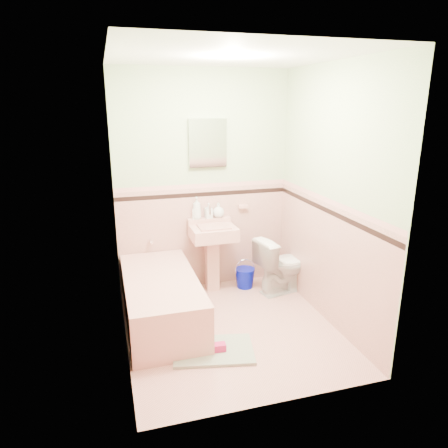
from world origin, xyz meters
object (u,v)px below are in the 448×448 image
object	(u,v)px
soap_bottle_mid	(209,211)
toilet	(283,264)
bathtub	(161,301)
medicine_cabinet	(208,143)
soap_bottle_left	(197,208)
sink	(213,260)
shoe	(216,347)
soap_bottle_right	(218,210)
bucket	(245,278)

from	to	relation	value
soap_bottle_mid	toilet	size ratio (longest dim) A/B	0.27
bathtub	medicine_cabinet	xyz separation A→B (m)	(0.68, 0.74, 1.47)
soap_bottle_left	soap_bottle_mid	xyz separation A→B (m)	(0.14, 0.00, -0.04)
bathtub	soap_bottle_left	xyz separation A→B (m)	(0.54, 0.71, 0.75)
sink	shoe	xyz separation A→B (m)	(-0.30, -1.23, -0.34)
sink	soap_bottle_right	size ratio (longest dim) A/B	4.66
soap_bottle_mid	soap_bottle_left	bearing A→B (deg)	180.00
sink	soap_bottle_right	bearing A→B (deg)	58.12
soap_bottle_left	soap_bottle_mid	distance (m)	0.14
sink	bucket	distance (m)	0.48
bathtub	sink	world-z (taller)	sink
sink	soap_bottle_mid	world-z (taller)	soap_bottle_mid
soap_bottle_right	bucket	distance (m)	0.88
soap_bottle_right	toilet	size ratio (longest dim) A/B	0.26
bathtub	toilet	distance (m)	1.50
soap_bottle_left	soap_bottle_mid	bearing A→B (deg)	0.00
soap_bottle_mid	soap_bottle_right	bearing A→B (deg)	0.00
medicine_cabinet	toilet	bearing A→B (deg)	-28.39
bucket	soap_bottle_right	bearing A→B (deg)	148.25
soap_bottle_right	shoe	size ratio (longest dim) A/B	1.04
soap_bottle_right	bathtub	bearing A→B (deg)	-138.12
bucket	shoe	xyz separation A→B (m)	(-0.69, -1.24, -0.06)
bathtub	toilet	bearing A→B (deg)	12.26
shoe	sink	bearing A→B (deg)	80.38
soap_bottle_mid	shoe	bearing A→B (deg)	-101.74
bathtub	soap_bottle_left	size ratio (longest dim) A/B	5.88
soap_bottle_right	toilet	world-z (taller)	soap_bottle_right
medicine_cabinet	toilet	distance (m)	1.63
soap_bottle_mid	shoe	distance (m)	1.68
toilet	sink	bearing A→B (deg)	62.90
toilet	medicine_cabinet	bearing A→B (deg)	49.72
sink	soap_bottle_mid	bearing A→B (deg)	92.04
toilet	bucket	distance (m)	0.50
bathtub	soap_bottle_left	bearing A→B (deg)	53.00
bathtub	sink	xyz separation A→B (m)	(0.68, 0.53, 0.17)
bathtub	soap_bottle_mid	world-z (taller)	soap_bottle_mid
bathtub	soap_bottle_right	bearing A→B (deg)	41.88
shoe	soap_bottle_left	bearing A→B (deg)	87.82
medicine_cabinet	toilet	xyz separation A→B (m)	(0.78, -0.42, -1.37)
bucket	shoe	world-z (taller)	bucket
bathtub	medicine_cabinet	bearing A→B (deg)	47.42
soap_bottle_mid	toilet	world-z (taller)	soap_bottle_mid
medicine_cabinet	soap_bottle_mid	world-z (taller)	medicine_cabinet
soap_bottle_left	sink	bearing A→B (deg)	-51.16
sink	soap_bottle_left	distance (m)	0.62
bathtub	soap_bottle_right	world-z (taller)	soap_bottle_right
bathtub	sink	distance (m)	0.88
toilet	shoe	size ratio (longest dim) A/B	4.05
soap_bottle_left	bathtub	bearing A→B (deg)	-127.00
sink	toilet	world-z (taller)	sink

